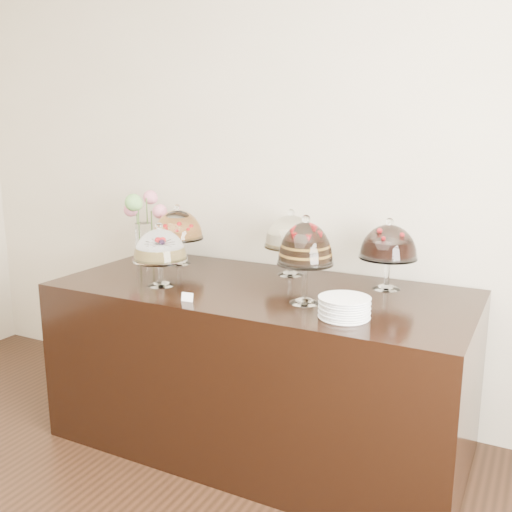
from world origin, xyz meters
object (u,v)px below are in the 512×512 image
at_px(display_counter, 260,366).
at_px(cake_stand_choco_layer, 306,247).
at_px(plate_stack, 344,308).
at_px(cake_stand_dark_choco, 388,244).
at_px(cake_stand_sugar_sponge, 160,248).
at_px(cake_stand_cheesecake, 291,234).
at_px(cake_stand_fruit_tart, 178,227).
at_px(flower_vase, 143,220).

distance_m(display_counter, cake_stand_choco_layer, 0.81).
bearing_deg(plate_stack, cake_stand_dark_choco, 85.56).
bearing_deg(cake_stand_choco_layer, cake_stand_sugar_sponge, -175.67).
distance_m(cake_stand_dark_choco, plate_stack, 0.59).
xyz_separation_m(cake_stand_cheesecake, plate_stack, (0.53, -0.60, -0.19)).
xyz_separation_m(cake_stand_fruit_tart, plate_stack, (1.26, -0.53, -0.18)).
height_order(cake_stand_dark_choco, plate_stack, cake_stand_dark_choco).
xyz_separation_m(cake_stand_dark_choco, flower_vase, (-1.59, -0.01, 0.01)).
height_order(cake_stand_sugar_sponge, plate_stack, cake_stand_sugar_sponge).
xyz_separation_m(cake_stand_sugar_sponge, cake_stand_dark_choco, (1.10, 0.49, 0.03)).
relative_size(display_counter, plate_stack, 9.75).
bearing_deg(cake_stand_cheesecake, cake_stand_choco_layer, -58.75).
bearing_deg(cake_stand_cheesecake, cake_stand_fruit_tart, -175.02).
xyz_separation_m(cake_stand_cheesecake, cake_stand_dark_choco, (0.57, -0.04, -0.00)).
bearing_deg(cake_stand_sugar_sponge, cake_stand_choco_layer, 4.33).
relative_size(cake_stand_choco_layer, flower_vase, 1.00).
bearing_deg(cake_stand_cheesecake, cake_stand_dark_choco, -3.87).
bearing_deg(cake_stand_choco_layer, plate_stack, -27.92).
bearing_deg(display_counter, plate_stack, -26.41).
relative_size(cake_stand_dark_choco, plate_stack, 1.67).
xyz_separation_m(display_counter, cake_stand_dark_choco, (0.60, 0.28, 0.69)).
distance_m(display_counter, flower_vase, 1.24).
height_order(display_counter, cake_stand_choco_layer, cake_stand_choco_layer).
xyz_separation_m(cake_stand_dark_choco, plate_stack, (-0.04, -0.56, -0.19)).
bearing_deg(cake_stand_cheesecake, flower_vase, -177.53).
bearing_deg(plate_stack, display_counter, 153.59).
xyz_separation_m(cake_stand_choco_layer, flower_vase, (-1.30, 0.42, -0.03)).
xyz_separation_m(display_counter, cake_stand_sugar_sponge, (-0.49, -0.21, 0.66)).
bearing_deg(plate_stack, cake_stand_sugar_sponge, 176.28).
bearing_deg(cake_stand_fruit_tart, cake_stand_sugar_sponge, -65.78).
bearing_deg(flower_vase, plate_stack, -19.68).
relative_size(cake_stand_fruit_tart, plate_stack, 1.65).
height_order(cake_stand_fruit_tart, plate_stack, cake_stand_fruit_tart).
bearing_deg(plate_stack, cake_stand_fruit_tart, 157.12).
bearing_deg(plate_stack, flower_vase, 160.32).
height_order(cake_stand_cheesecake, cake_stand_fruit_tart, cake_stand_cheesecake).
bearing_deg(cake_stand_sugar_sponge, flower_vase, 135.48).
height_order(cake_stand_sugar_sponge, cake_stand_dark_choco, cake_stand_dark_choco).
relative_size(display_counter, flower_vase, 5.08).
distance_m(cake_stand_sugar_sponge, plate_stack, 1.07).
bearing_deg(cake_stand_dark_choco, plate_stack, -94.44).
relative_size(cake_stand_dark_choco, cake_stand_fruit_tart, 1.01).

